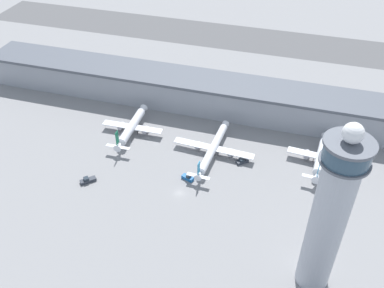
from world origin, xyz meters
name	(u,v)px	position (x,y,z in m)	size (l,w,h in m)	color
ground_plane	(179,193)	(0.00, 0.00, 0.00)	(1000.00, 1000.00, 0.00)	gray
terminal_building	(218,95)	(0.00, 70.00, 9.22)	(276.12, 25.00, 18.24)	#9399A3
runway_strip	(249,39)	(0.00, 167.72, 0.00)	(414.19, 44.00, 0.01)	#515154
control_tower	(329,215)	(59.24, -27.99, 33.59)	(14.75, 14.75, 68.98)	#ADB2BC
airplane_gate_alpha	(132,127)	(-37.22, 35.20, 4.22)	(32.50, 37.54, 13.53)	silver
airplane_gate_bravo	(213,149)	(7.67, 30.02, 4.03)	(40.68, 45.14, 12.18)	silver
airplane_gate_charlie	(321,157)	(58.52, 38.06, 4.50)	(32.06, 35.43, 14.12)	silver
service_truck_catering	(88,180)	(-42.29, -4.81, 0.96)	(6.90, 6.80, 2.78)	black
service_truck_fuel	(188,178)	(1.03, 9.71, 1.06)	(6.13, 4.13, 3.05)	black
service_truck_baggage	(329,170)	(63.06, 33.78, 0.95)	(7.81, 5.00, 2.73)	black
service_truck_water	(242,161)	(22.62, 28.29, 0.89)	(6.21, 5.85, 2.57)	black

